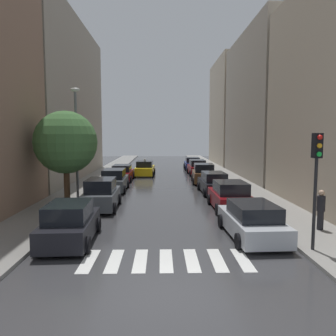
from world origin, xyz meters
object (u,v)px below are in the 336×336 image
Objects in this scene: parked_car_left_third at (114,181)px; lamp_post_left at (76,137)px; parked_car_right_sixth at (192,164)px; pedestrian_foreground at (321,209)px; parked_car_left_fourth at (122,173)px; parked_car_right_second at (230,196)px; parked_car_right_third at (213,183)px; taxi_midroad at (145,169)px; parked_car_right_nearest at (252,221)px; parked_car_right_fourth at (204,174)px; street_tree_left at (66,143)px; traffic_light_right_corner at (317,165)px; parked_car_left_nearest at (70,224)px; parked_car_right_fifth at (197,168)px; parked_car_left_second at (101,195)px.

lamp_post_left is (-1.71, -4.63, 3.47)m from parked_car_left_third.
parked_car_right_sixth is 2.34× the size of pedestrian_foreground.
parked_car_left_third is 5.78m from parked_car_left_fourth.
parked_car_right_second reaches higher than parked_car_right_third.
parked_car_right_nearest is at bearing -163.66° from taxi_midroad.
parked_car_right_nearest is 22.55m from taxi_midroad.
parked_car_right_fourth reaches higher than parked_car_left_third.
lamp_post_left reaches higher than parked_car_left_third.
street_tree_left is at bearing 167.63° from taxi_midroad.
parked_car_right_sixth is at bearing -0.71° from parked_car_right_second.
lamp_post_left is at bearing 116.25° from pedestrian_foreground.
pedestrian_foreground is at bearing -23.71° from street_tree_left.
street_tree_left is 14.01m from traffic_light_right_corner.
parked_car_left_nearest is 10.90m from pedestrian_foreground.
parked_car_left_third is 12.90m from parked_car_right_fifth.
parked_car_right_sixth is at bearing 93.04° from traffic_light_right_corner.
parked_car_left_nearest is at bearing 150.87° from pedestrian_foreground.
parked_car_left_fourth is at bearing 155.31° from taxi_midroad.
street_tree_left is at bearing 54.52° from parked_car_right_nearest.
parked_car_right_sixth is at bearing -19.13° from parked_car_left_second.
pedestrian_foreground is (10.84, 1.11, 0.32)m from parked_car_left_nearest.
traffic_light_right_corner is at bearing -40.64° from lamp_post_left.
parked_car_right_sixth is 8.67m from taxi_midroad.
parked_car_left_third is at bearing 69.75° from lamp_post_left.
parked_car_left_fourth is 0.76× the size of street_tree_left.
parked_car_right_fifth is at bearing -58.55° from parked_car_left_fourth.
taxi_midroad is 0.62× the size of lamp_post_left.
parked_car_left_third is 6.03m from lamp_post_left.
street_tree_left is at bearing 160.67° from parked_car_left_third.
parked_car_left_second is at bearing 122.34° from parked_car_right_third.
parked_car_right_fourth reaches higher than parked_car_right_sixth.
parked_car_left_fourth is 22.09m from traffic_light_right_corner.
parked_car_right_fourth is (7.43, 10.49, -0.01)m from parked_car_left_second.
traffic_light_right_corner is 0.60× the size of lamp_post_left.
taxi_midroad is at bearing 139.42° from parked_car_right_sixth.
lamp_post_left is (-1.66, -10.41, 3.54)m from parked_car_left_fourth.
parked_car_left_second is 0.57× the size of lamp_post_left.
parked_car_right_sixth is (7.73, 10.45, 0.00)m from parked_car_left_fourth.
parked_car_left_fourth is at bearing 119.63° from parked_car_right_fifth.
parked_car_left_fourth is at bearing 0.15° from parked_car_left_second.
parked_car_right_nearest is at bearing 177.93° from parked_car_right_third.
parked_car_left_second reaches higher than parked_car_left_nearest.
parked_car_right_third is 11.73m from parked_car_right_fifth.
parked_car_right_third reaches higher than parked_car_right_sixth.
parked_car_right_sixth is at bearing -17.50° from parked_car_left_nearest.
lamp_post_left is (0.33, 1.23, 0.34)m from street_tree_left.
traffic_light_right_corner reaches higher than parked_car_left_nearest.
parked_car_left_fourth is 0.96× the size of taxi_midroad.
parked_car_left_nearest is at bearing 160.25° from parked_car_right_fifth.
parked_car_left_nearest is at bearing 176.86° from taxi_midroad.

